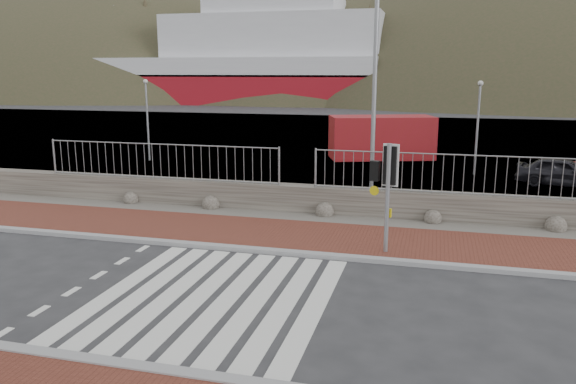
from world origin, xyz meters
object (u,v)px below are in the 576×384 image
(traffic_signal_far, at_px, (387,174))
(shipping_container, at_px, (381,137))
(streetlight, at_px, (380,69))
(car_a, at_px, (562,172))
(ferry, at_px, (231,65))

(traffic_signal_far, xyz_separation_m, shipping_container, (-1.62, 16.05, -0.94))
(shipping_container, bearing_deg, streetlight, -104.08)
(traffic_signal_far, relative_size, car_a, 0.82)
(ferry, distance_m, streetlight, 65.64)
(streetlight, distance_m, shipping_container, 12.15)
(ferry, distance_m, traffic_signal_far, 70.06)
(traffic_signal_far, bearing_deg, ferry, -51.24)
(car_a, bearing_deg, shipping_container, 70.47)
(traffic_signal_far, bearing_deg, car_a, -105.08)
(traffic_signal_far, height_order, shipping_container, traffic_signal_far)
(streetlight, distance_m, car_a, 9.87)
(ferry, xyz_separation_m, car_a, (33.87, -53.86, -4.78))
(streetlight, bearing_deg, car_a, 37.02)
(streetlight, height_order, shipping_container, streetlight)
(traffic_signal_far, xyz_separation_m, car_a, (6.10, 10.37, -1.47))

